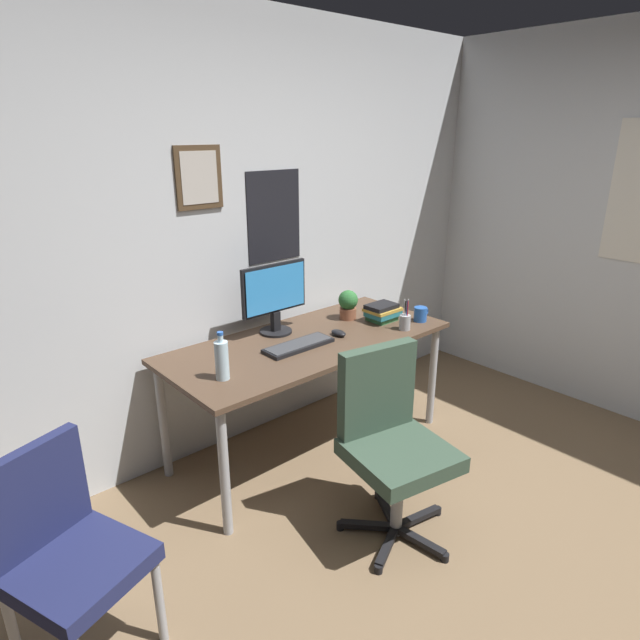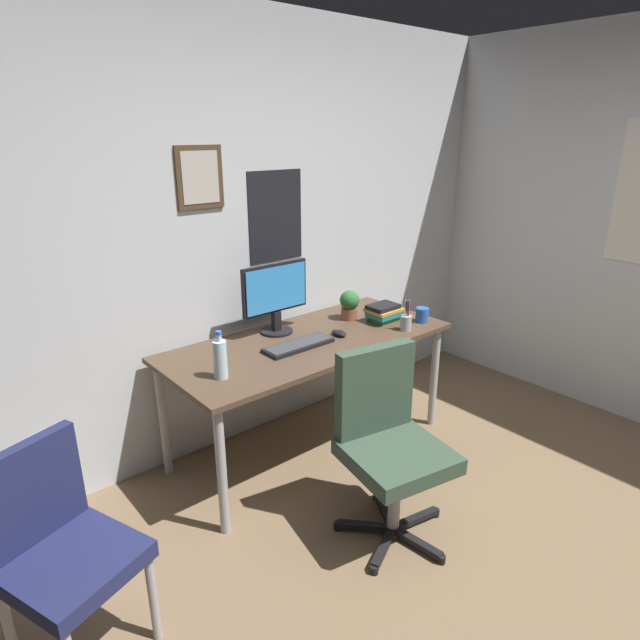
# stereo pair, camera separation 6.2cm
# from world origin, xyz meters

# --- Properties ---
(ground_plane) EXTENTS (5.28, 5.28, 0.00)m
(ground_plane) POSITION_xyz_m (0.00, 0.00, 0.00)
(ground_plane) COLOR brown
(wall_back) EXTENTS (4.40, 0.10, 2.60)m
(wall_back) POSITION_xyz_m (-0.00, 2.15, 1.30)
(wall_back) COLOR silver
(wall_back) RESTS_ON ground_plane
(desk) EXTENTS (1.76, 0.77, 0.74)m
(desk) POSITION_xyz_m (0.17, 1.69, 0.67)
(desk) COLOR #4C3828
(desk) RESTS_ON ground_plane
(office_chair) EXTENTS (0.58, 0.57, 0.95)m
(office_chair) POSITION_xyz_m (0.00, 0.87, 0.53)
(office_chair) COLOR #334738
(office_chair) RESTS_ON ground_plane
(side_chair) EXTENTS (0.54, 0.54, 0.88)m
(side_chair) POSITION_xyz_m (-1.42, 1.18, 0.50)
(side_chair) COLOR #1E234C
(side_chair) RESTS_ON ground_plane
(monitor) EXTENTS (0.46, 0.20, 0.43)m
(monitor) POSITION_xyz_m (0.10, 1.91, 0.98)
(monitor) COLOR black
(monitor) RESTS_ON desk
(keyboard) EXTENTS (0.43, 0.15, 0.03)m
(keyboard) POSITION_xyz_m (0.05, 1.63, 0.75)
(keyboard) COLOR black
(keyboard) RESTS_ON desk
(computer_mouse) EXTENTS (0.06, 0.11, 0.04)m
(computer_mouse) POSITION_xyz_m (0.35, 1.61, 0.76)
(computer_mouse) COLOR black
(computer_mouse) RESTS_ON desk
(water_bottle) EXTENTS (0.07, 0.07, 0.25)m
(water_bottle) POSITION_xyz_m (-0.50, 1.56, 0.85)
(water_bottle) COLOR silver
(water_bottle) RESTS_ON desk
(coffee_mug_near) EXTENTS (0.12, 0.08, 0.09)m
(coffee_mug_near) POSITION_xyz_m (0.94, 1.45, 0.79)
(coffee_mug_near) COLOR #2659B2
(coffee_mug_near) RESTS_ON desk
(potted_plant) EXTENTS (0.13, 0.13, 0.19)m
(potted_plant) POSITION_xyz_m (0.61, 1.80, 0.85)
(potted_plant) COLOR brown
(potted_plant) RESTS_ON desk
(pen_cup) EXTENTS (0.07, 0.07, 0.20)m
(pen_cup) POSITION_xyz_m (0.73, 1.41, 0.80)
(pen_cup) COLOR #9EA0A5
(pen_cup) RESTS_ON desk
(book_stack_left) EXTENTS (0.22, 0.17, 0.11)m
(book_stack_left) POSITION_xyz_m (0.75, 1.62, 0.80)
(book_stack_left) COLOR #33723F
(book_stack_left) RESTS_ON desk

